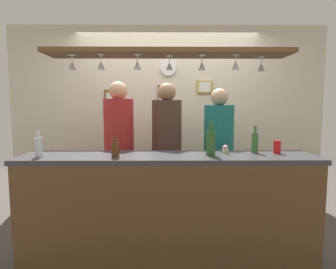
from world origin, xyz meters
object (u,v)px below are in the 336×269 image
(person_middle_brown_shirt, at_px, (167,144))
(person_right_teal_shirt, at_px, (218,147))
(cupcake, at_px, (225,149))
(picture_frame_crest, at_px, (164,94))
(bottle_soda_clear, at_px, (39,146))
(drink_can, at_px, (277,147))
(wall_clock, at_px, (168,68))
(bottle_champagne_green, at_px, (211,142))
(bottle_beer_green_import, at_px, (255,142))
(bottle_beer_brown_stubby, at_px, (115,149))
(person_left_red_shirt, at_px, (119,143))
(picture_frame_caricature, at_px, (114,102))
(picture_frame_upper_small, at_px, (205,87))

(person_middle_brown_shirt, relative_size, person_right_teal_shirt, 1.04)
(person_right_teal_shirt, distance_m, cupcake, 0.58)
(picture_frame_crest, bearing_deg, bottle_soda_clear, -126.27)
(drink_can, distance_m, wall_clock, 1.90)
(wall_clock, bearing_deg, bottle_champagne_green, -75.47)
(bottle_beer_green_import, distance_m, picture_frame_crest, 1.64)
(bottle_beer_brown_stubby, xyz_separation_m, wall_clock, (0.48, 1.51, 0.90))
(person_left_red_shirt, relative_size, drink_can, 14.52)
(picture_frame_caricature, xyz_separation_m, picture_frame_crest, (0.70, 0.00, 0.11))
(picture_frame_crest, bearing_deg, person_middle_brown_shirt, -87.25)
(drink_can, bearing_deg, person_middle_brown_shirt, 150.33)
(bottle_beer_brown_stubby, bearing_deg, bottle_soda_clear, 178.50)
(bottle_beer_green_import, distance_m, drink_can, 0.21)
(cupcake, xyz_separation_m, wall_clock, (-0.53, 1.31, 0.94))
(person_middle_brown_shirt, relative_size, bottle_beer_brown_stubby, 9.76)
(cupcake, bearing_deg, person_right_teal_shirt, 85.74)
(cupcake, xyz_separation_m, picture_frame_crest, (-0.59, 1.31, 0.57))
(person_left_red_shirt, xyz_separation_m, bottle_beer_brown_stubby, (0.10, -0.78, 0.05))
(person_middle_brown_shirt, bearing_deg, wall_clock, 88.07)
(person_middle_brown_shirt, relative_size, wall_clock, 7.98)
(bottle_champagne_green, relative_size, picture_frame_crest, 1.15)
(person_middle_brown_shirt, xyz_separation_m, cupcake, (0.56, -0.57, 0.02))
(picture_frame_crest, distance_m, picture_frame_upper_small, 0.58)
(person_left_red_shirt, distance_m, bottle_beer_brown_stubby, 0.78)
(person_right_teal_shirt, distance_m, bottle_champagne_green, 0.74)
(wall_clock, bearing_deg, cupcake, -67.84)
(bottle_beer_brown_stubby, relative_size, cupcake, 2.31)
(person_middle_brown_shirt, xyz_separation_m, picture_frame_caricature, (-0.74, 0.74, 0.49))
(bottle_beer_green_import, bearing_deg, wall_clock, 122.39)
(person_left_red_shirt, bearing_deg, person_right_teal_shirt, -0.00)
(drink_can, bearing_deg, bottle_champagne_green, -170.97)
(bottle_champagne_green, distance_m, picture_frame_caricature, 1.87)
(person_middle_brown_shirt, height_order, picture_frame_caricature, person_middle_brown_shirt)
(bottle_champagne_green, height_order, picture_frame_crest, picture_frame_crest)
(bottle_beer_green_import, relative_size, drink_can, 2.13)
(bottle_champagne_green, relative_size, wall_clock, 1.36)
(person_right_teal_shirt, xyz_separation_m, cupcake, (-0.04, -0.57, 0.06))
(cupcake, bearing_deg, picture_frame_crest, 114.28)
(picture_frame_crest, bearing_deg, picture_frame_caricature, 180.00)
(bottle_beer_green_import, relative_size, cupcake, 3.33)
(bottle_beer_green_import, xyz_separation_m, cupcake, (-0.29, -0.02, -0.07))
(drink_can, distance_m, cupcake, 0.49)
(person_middle_brown_shirt, distance_m, picture_frame_caricature, 1.15)
(bottle_beer_green_import, distance_m, wall_clock, 1.76)
(person_middle_brown_shirt, bearing_deg, bottle_champagne_green, -60.47)
(drink_can, xyz_separation_m, picture_frame_crest, (-1.08, 1.33, 0.55))
(person_right_teal_shirt, bearing_deg, bottle_champagne_green, -106.35)
(bottle_beer_green_import, xyz_separation_m, bottle_champagne_green, (-0.45, -0.14, 0.01))
(person_left_red_shirt, relative_size, bottle_beer_green_import, 6.81)
(bottle_champagne_green, bearing_deg, person_middle_brown_shirt, 119.53)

